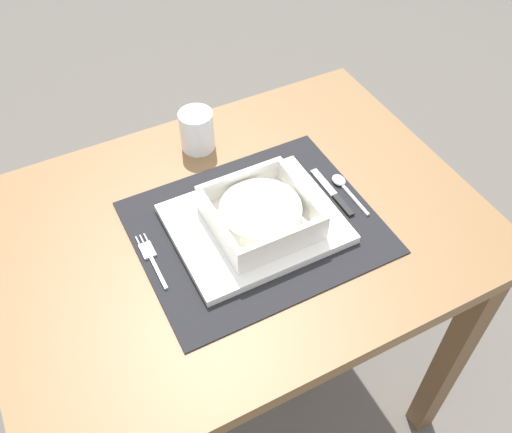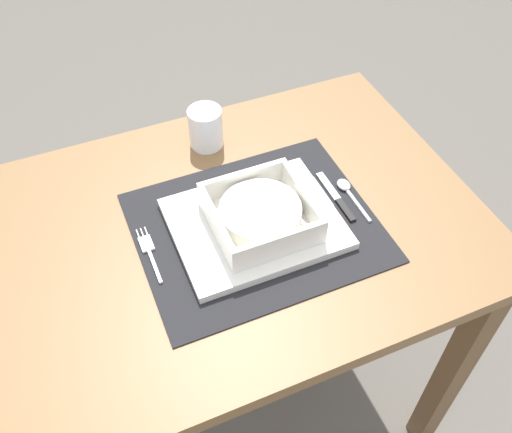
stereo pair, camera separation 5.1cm
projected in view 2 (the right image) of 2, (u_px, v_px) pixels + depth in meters
ground_plane at (243, 396)px, 1.59m from camera, size 6.00×6.00×0.00m
dining_table at (237, 262)px, 1.13m from camera, size 0.90×0.65×0.74m
placemat at (256, 227)px, 1.02m from camera, size 0.42×0.35×0.00m
serving_plate at (255, 223)px, 1.02m from camera, size 0.29×0.24×0.02m
porridge_bowl at (260, 215)px, 0.99m from camera, size 0.17×0.17×0.05m
fork at (149, 250)px, 0.98m from camera, size 0.02×0.13×0.00m
spoon at (346, 189)px, 1.08m from camera, size 0.02×0.12×0.01m
butter_knife at (338, 199)px, 1.06m from camera, size 0.01×0.14×0.01m
bread_knife at (330, 206)px, 1.05m from camera, size 0.01×0.14×0.01m
drinking_glass at (206, 130)px, 1.15m from camera, size 0.07×0.07×0.08m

